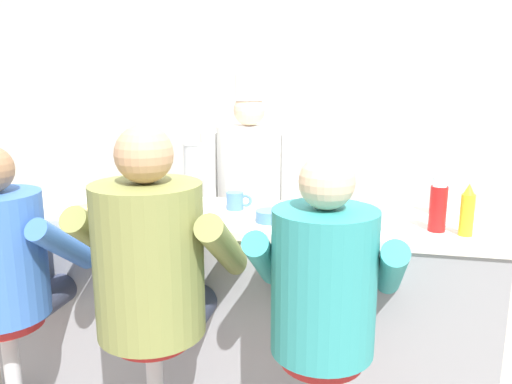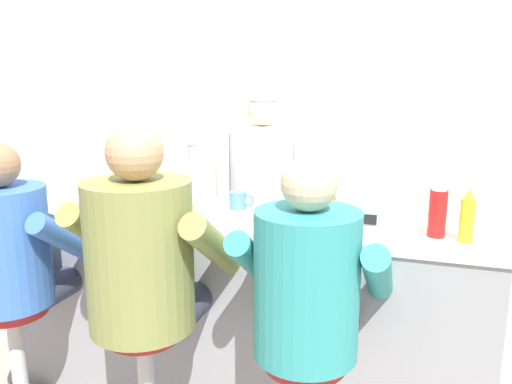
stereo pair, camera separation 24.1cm
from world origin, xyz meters
The scene contains 16 objects.
wall_back centered at (0.00, 1.65, 1.35)m, with size 10.00×0.06×2.70m.
diner_counter centered at (0.00, 0.32, 0.49)m, with size 2.48×0.63×0.99m.
ketchup_bottle_red centered at (0.94, 0.21, 1.11)m, with size 0.07×0.07×0.26m.
mustard_bottle_yellow centered at (1.05, 0.16, 1.09)m, with size 0.06×0.06×0.23m.
hot_sauce_bottle_orange centered at (0.49, 0.24, 1.06)m, with size 0.03×0.03×0.14m.
water_pitcher_clear centered at (1.01, 0.51, 1.08)m, with size 0.14×0.12×0.19m.
breakfast_plate centered at (-0.72, 0.13, 1.00)m, with size 0.27×0.27×0.05m.
cereal_bowl centered at (0.20, 0.20, 1.01)m, with size 0.14×0.14×0.05m.
coffee_mug_tan centered at (-0.19, 0.14, 1.03)m, with size 0.13×0.08×0.09m.
coffee_mug_blue centered at (-0.02, 0.39, 1.03)m, with size 0.14×0.09×0.09m.
cup_stack_steel centered at (-0.24, 0.37, 1.16)m, with size 0.10×0.10×0.34m.
napkin_dispenser_chrome centered at (0.66, 0.19, 1.05)m, with size 0.11×0.07×0.12m.
diner_seated_blue centered at (-0.89, -0.25, 0.86)m, with size 0.59×0.58×1.38m.
diner_seated_olive centered at (-0.20, -0.24, 0.90)m, with size 0.66×0.65×1.47m.
diner_seated_teal centered at (0.49, -0.24, 0.86)m, with size 0.59×0.58×1.38m.
cook_in_whites_near centered at (-0.11, 1.09, 0.92)m, with size 0.65×0.42×1.67m.
Camera 1 is at (0.61, -2.02, 1.63)m, focal length 35.00 mm.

